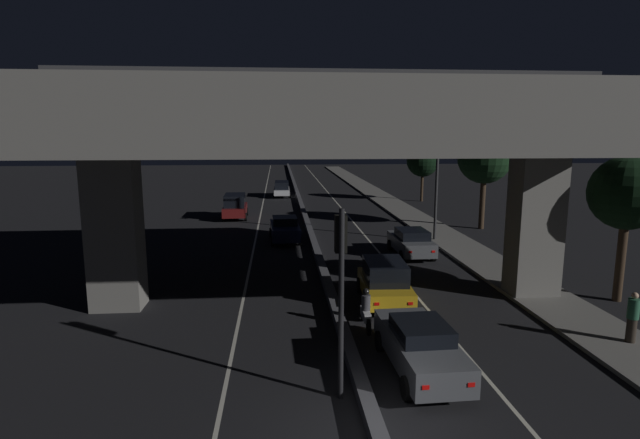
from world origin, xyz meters
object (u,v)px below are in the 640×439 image
Objects in this scene: car_grey_lead at (420,346)px; car_dark_blue_lead_oncoming at (285,229)px; car_white_third_oncoming at (282,188)px; car_taxi_yellow_second at (385,281)px; traffic_light_left_of_median at (341,270)px; motorcycle_white_filtering_near at (366,311)px; pedestrian_on_sidewalk at (633,317)px; car_grey_third at (411,242)px; street_lamp at (434,162)px; car_dark_red_second_oncoming at (235,206)px.

car_dark_blue_lead_oncoming reaches higher than car_grey_lead.
car_taxi_yellow_second is at bearing 6.77° from car_white_third_oncoming.
motorcycle_white_filtering_near is at bearing 71.91° from traffic_light_left_of_median.
car_dark_blue_lead_oncoming is 22.69m from car_white_third_oncoming.
car_dark_blue_lead_oncoming reaches higher than motorcycle_white_filtering_near.
car_grey_lead is 41.11m from car_white_third_oncoming.
car_grey_lead is 2.45× the size of motorcycle_white_filtering_near.
car_grey_lead is at bearing -171.10° from pedestrian_on_sidewalk.
traffic_light_left_of_median is 16.18m from car_grey_third.
car_dark_blue_lead_oncoming is 15.10m from motorcycle_white_filtering_near.
street_lamp is 1.96× the size of car_dark_blue_lead_oncoming.
motorcycle_white_filtering_near is at bearing 14.06° from car_dark_red_second_oncoming.
car_white_third_oncoming is at bearing 111.46° from street_lamp.
traffic_light_left_of_median is 28.83m from car_dark_red_second_oncoming.
motorcycle_white_filtering_near is (2.64, -37.56, -0.29)m from car_white_third_oncoming.
car_taxi_yellow_second is 12.87m from car_dark_blue_lead_oncoming.
street_lamp is 2.09× the size of car_taxi_yellow_second.
car_dark_blue_lead_oncoming is 9.68m from car_dark_red_second_oncoming.
car_taxi_yellow_second is 0.91× the size of car_white_third_oncoming.
car_white_third_oncoming is at bearing 3.28° from car_grey_lead.
car_grey_third is 1.02× the size of car_dark_red_second_oncoming.
car_grey_third is at bearing 107.33° from pedestrian_on_sidewalk.
street_lamp is at bearing -20.03° from car_grey_lead.
motorcycle_white_filtering_near is (1.49, 4.55, -2.81)m from traffic_light_left_of_median.
street_lamp reaches higher than car_dark_red_second_oncoming.
car_white_third_oncoming is at bearing 105.38° from pedestrian_on_sidewalk.
car_taxi_yellow_second is at bearing -115.77° from street_lamp.
pedestrian_on_sidewalk reaches higher than car_dark_blue_lead_oncoming.
car_taxi_yellow_second reaches higher than car_white_third_oncoming.
car_grey_third is at bearing 37.79° from car_dark_red_second_oncoming.
motorcycle_white_filtering_near is (2.64, -14.87, -0.16)m from car_dark_blue_lead_oncoming.
car_dark_blue_lead_oncoming is at bearing 122.62° from pedestrian_on_sidewalk.
car_grey_third reaches higher than motorcycle_white_filtering_near.
car_dark_red_second_oncoming is at bearing 119.74° from pedestrian_on_sidewalk.
traffic_light_left_of_median reaches higher than motorcycle_white_filtering_near.
car_taxi_yellow_second is 8.57m from pedestrian_on_sidewalk.
car_taxi_yellow_second is at bearing 145.66° from pedestrian_on_sidewalk.
car_white_third_oncoming is 37.65m from motorcycle_white_filtering_near.
car_taxi_yellow_second reaches higher than car_dark_blue_lead_oncoming.
car_taxi_yellow_second is 8.33m from car_grey_third.
car_taxi_yellow_second is 35.18m from car_white_third_oncoming.
car_white_third_oncoming reaches higher than motorcycle_white_filtering_near.
car_dark_red_second_oncoming is (-3.89, 8.86, 0.26)m from car_dark_blue_lead_oncoming.
street_lamp is 10.31m from car_dark_blue_lead_oncoming.
car_grey_lead is 3.53m from motorcycle_white_filtering_near.
car_dark_red_second_oncoming is (-5.05, 28.28, -2.39)m from traffic_light_left_of_median.
street_lamp reaches higher than car_taxi_yellow_second.
pedestrian_on_sidewalk is (1.64, -16.11, -4.09)m from street_lamp.
pedestrian_on_sidewalk reaches higher than motorcycle_white_filtering_near.
car_white_third_oncoming is 41.28m from pedestrian_on_sidewalk.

